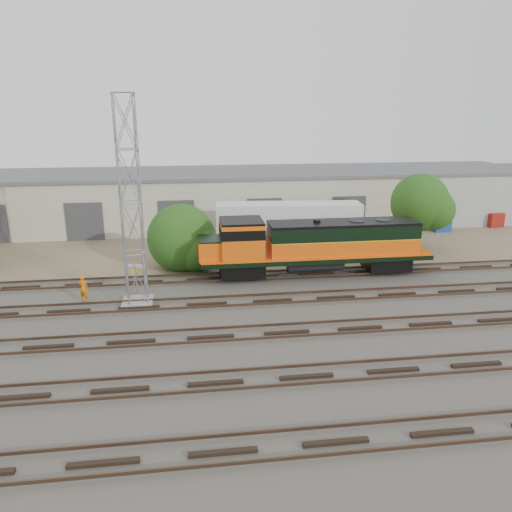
{
  "coord_description": "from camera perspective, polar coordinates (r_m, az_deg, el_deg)",
  "views": [
    {
      "loc": [
        -4.82,
        -26.47,
        11.51
      ],
      "look_at": [
        -0.69,
        4.0,
        2.2
      ],
      "focal_mm": 35.0,
      "sensor_mm": 36.0,
      "label": 1
    }
  ],
  "objects": [
    {
      "name": "ground",
      "position": [
        29.26,
        2.4,
        -6.33
      ],
      "size": [
        140.0,
        140.0,
        0.0
      ],
      "primitive_type": "plane",
      "color": "#47423A",
      "rests_on": "ground"
    },
    {
      "name": "dirt_strip",
      "position": [
        43.3,
        -1.06,
        1.44
      ],
      "size": [
        80.0,
        16.0,
        0.02
      ],
      "primitive_type": "cube",
      "color": "#726047",
      "rests_on": "ground"
    },
    {
      "name": "worker",
      "position": [
        32.17,
        -19.11,
        -3.49
      ],
      "size": [
        0.72,
        0.6,
        1.69
      ],
      "primitive_type": "imported",
      "rotation": [
        0.0,
        0.0,
        2.76
      ],
      "color": "orange",
      "rests_on": "ground"
    },
    {
      "name": "tree_mid",
      "position": [
        36.67,
        -8.09,
        1.77
      ],
      "size": [
        5.26,
        5.01,
        5.01
      ],
      "color": "#382619",
      "rests_on": "ground"
    },
    {
      "name": "dumpster_blue",
      "position": [
        50.68,
        20.29,
        3.53
      ],
      "size": [
        1.71,
        1.62,
        1.5
      ],
      "primitive_type": "cube",
      "rotation": [
        0.0,
        0.0,
        0.08
      ],
      "color": "#164098",
      "rests_on": "ground"
    },
    {
      "name": "signal_tower",
      "position": [
        29.59,
        -14.11,
        5.47
      ],
      "size": [
        1.8,
        1.8,
        12.18
      ],
      "rotation": [
        0.0,
        0.0,
        0.21
      ],
      "color": "gray",
      "rests_on": "ground"
    },
    {
      "name": "dumpster_red",
      "position": [
        54.64,
        25.49,
        3.79
      ],
      "size": [
        1.65,
        1.57,
        1.4
      ],
      "primitive_type": "cube",
      "rotation": [
        0.0,
        0.0,
        0.12
      ],
      "color": "maroon",
      "rests_on": "ground"
    },
    {
      "name": "sign_post",
      "position": [
        31.95,
        -13.6,
        -1.94
      ],
      "size": [
        0.86,
        0.18,
        2.12
      ],
      "color": "gray",
      "rests_on": "ground"
    },
    {
      "name": "warehouse",
      "position": [
        50.47,
        -2.09,
        6.73
      ],
      "size": [
        58.4,
        10.4,
        5.3
      ],
      "color": "beige",
      "rests_on": "ground"
    },
    {
      "name": "tree_east",
      "position": [
        42.56,
        18.6,
        5.6
      ],
      "size": [
        4.9,
        4.67,
        6.3
      ],
      "color": "#382619",
      "rests_on": "ground"
    },
    {
      "name": "semi_trailer",
      "position": [
        42.06,
        4.13,
        4.2
      ],
      "size": [
        12.22,
        3.46,
        3.71
      ],
      "rotation": [
        0.0,
        0.0,
        -0.09
      ],
      "color": "white",
      "rests_on": "ground"
    },
    {
      "name": "locomotive",
      "position": [
        34.78,
        6.42,
        1.29
      ],
      "size": [
        16.16,
        2.83,
        3.88
      ],
      "color": "black",
      "rests_on": "tracks"
    },
    {
      "name": "tracks",
      "position": [
        26.55,
        3.54,
        -8.7
      ],
      "size": [
        80.0,
        20.4,
        0.28
      ],
      "color": "black",
      "rests_on": "ground"
    }
  ]
}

